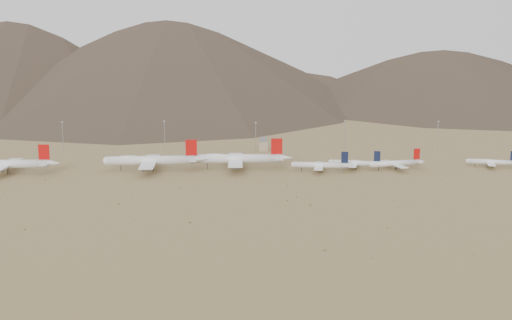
{
  "coord_description": "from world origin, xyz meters",
  "views": [
    {
      "loc": [
        9.05,
        -440.16,
        92.22
      ],
      "look_at": [
        21.19,
        30.0,
        7.79
      ],
      "focal_mm": 45.0,
      "sensor_mm": 36.0,
      "label": 1
    }
  ],
  "objects_px": {
    "narrowbody_b": "(356,163)",
    "widebody_west": "(6,164)",
    "widebody_east": "(238,158)",
    "widebody_centre": "(152,160)",
    "control_tower": "(263,145)",
    "narrowbody_a": "(322,165)"
  },
  "relations": [
    {
      "from": "narrowbody_b",
      "to": "control_tower",
      "type": "xyz_separation_m",
      "value": [
        -66.76,
        87.32,
        0.67
      ]
    },
    {
      "from": "widebody_west",
      "to": "widebody_east",
      "type": "distance_m",
      "value": 168.35
    },
    {
      "from": "widebody_centre",
      "to": "widebody_east",
      "type": "height_order",
      "value": "widebody_east"
    },
    {
      "from": "narrowbody_a",
      "to": "narrowbody_b",
      "type": "bearing_deg",
      "value": 28.85
    },
    {
      "from": "narrowbody_b",
      "to": "widebody_west",
      "type": "bearing_deg",
      "value": -162.84
    },
    {
      "from": "narrowbody_b",
      "to": "control_tower",
      "type": "relative_size",
      "value": 3.54
    },
    {
      "from": "narrowbody_a",
      "to": "control_tower",
      "type": "xyz_separation_m",
      "value": [
        -39.48,
        97.16,
        0.3
      ]
    },
    {
      "from": "widebody_centre",
      "to": "control_tower",
      "type": "bearing_deg",
      "value": 43.63
    },
    {
      "from": "widebody_centre",
      "to": "control_tower",
      "type": "distance_m",
      "value": 124.55
    },
    {
      "from": "widebody_centre",
      "to": "control_tower",
      "type": "relative_size",
      "value": 6.47
    },
    {
      "from": "narrowbody_a",
      "to": "widebody_west",
      "type": "bearing_deg",
      "value": -170.5
    },
    {
      "from": "widebody_centre",
      "to": "narrowbody_b",
      "type": "bearing_deg",
      "value": -1.55
    },
    {
      "from": "widebody_east",
      "to": "widebody_west",
      "type": "bearing_deg",
      "value": -174.76
    },
    {
      "from": "narrowbody_a",
      "to": "narrowbody_b",
      "type": "height_order",
      "value": "narrowbody_a"
    },
    {
      "from": "widebody_centre",
      "to": "widebody_east",
      "type": "xyz_separation_m",
      "value": [
        63.89,
        5.66,
        0.02
      ]
    },
    {
      "from": "widebody_centre",
      "to": "narrowbody_b",
      "type": "relative_size",
      "value": 1.83
    },
    {
      "from": "widebody_east",
      "to": "control_tower",
      "type": "distance_m",
      "value": 87.02
    },
    {
      "from": "widebody_centre",
      "to": "narrowbody_a",
      "type": "distance_m",
      "value": 126.13
    },
    {
      "from": "widebody_east",
      "to": "narrowbody_b",
      "type": "height_order",
      "value": "widebody_east"
    },
    {
      "from": "widebody_west",
      "to": "control_tower",
      "type": "bearing_deg",
      "value": 27.38
    },
    {
      "from": "narrowbody_a",
      "to": "control_tower",
      "type": "height_order",
      "value": "narrowbody_a"
    },
    {
      "from": "widebody_centre",
      "to": "widebody_east",
      "type": "bearing_deg",
      "value": 2.62
    }
  ]
}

